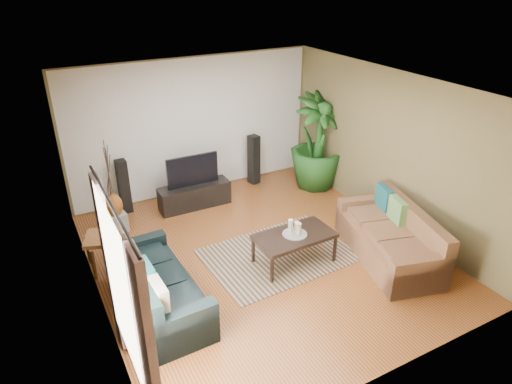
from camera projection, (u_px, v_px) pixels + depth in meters
floor at (262, 255)px, 7.35m from camera, size 5.50×5.50×0.00m
ceiling at (263, 88)px, 6.14m from camera, size 5.50×5.50×0.00m
wall_back at (194, 127)px, 8.91m from camera, size 5.00×0.00×5.00m
wall_front at (395, 281)px, 4.58m from camera, size 5.00×0.00×5.00m
wall_left at (87, 219)px, 5.68m from camera, size 0.00×5.50×5.50m
wall_right at (390, 150)px, 7.80m from camera, size 0.00×5.50×5.50m
backwall_panel at (194, 127)px, 8.90m from camera, size 4.90×0.00×4.90m
window_pane at (119, 287)px, 4.41m from camera, size 0.00×1.80×1.80m
curtain_near at (149, 357)px, 3.95m from camera, size 0.08×0.35×2.20m
curtain_far at (110, 266)px, 5.13m from camera, size 0.08×0.35×2.20m
curtain_rod at (111, 204)px, 4.03m from camera, size 0.03×1.90×0.03m
sofa_left at (158, 282)px, 6.05m from camera, size 0.91×2.00×0.85m
sofa_right at (389, 234)px, 7.11m from camera, size 1.42×2.20×0.85m
area_rug at (278, 255)px, 7.35m from camera, size 2.34×1.71×0.01m
coffee_table at (294, 248)px, 7.08m from camera, size 1.23×0.69×0.50m
candle_tray at (295, 234)px, 6.97m from camera, size 0.38×0.38×0.02m
candle_tall at (291, 227)px, 6.91m from camera, size 0.08×0.08×0.24m
candle_mid at (299, 229)px, 6.91m from camera, size 0.08×0.08×0.19m
candle_short at (297, 226)px, 7.01m from camera, size 0.08×0.08×0.15m
tv_stand at (195, 196)px, 8.73m from camera, size 1.36×0.42×0.45m
television at (193, 170)px, 8.51m from camera, size 1.00×0.05×0.59m
speaker_left at (124, 186)px, 8.43m from camera, size 0.19×0.21×1.04m
speaker_right at (254, 160)px, 9.56m from camera, size 0.22×0.24×1.05m
potted_plant at (317, 142)px, 9.24m from camera, size 1.20×1.20×1.94m
plant_pot at (315, 179)px, 9.61m from camera, size 0.36×0.36×0.28m
pedestal at (116, 222)px, 7.96m from camera, size 0.38×0.38×0.34m
vase at (113, 206)px, 7.81m from camera, size 0.31×0.31×0.43m
side_table at (106, 251)px, 6.95m from camera, size 0.66×0.66×0.55m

